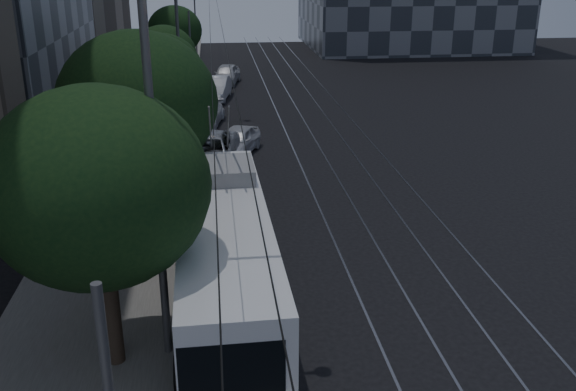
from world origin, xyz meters
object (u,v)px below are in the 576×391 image
Objects in this scene: car_white_c at (216,88)px; pickup_silver at (205,154)px; car_white_b at (206,114)px; car_white_a at (237,141)px; streetlamp_far at (184,13)px; car_white_d at (227,74)px; streetlamp_near at (170,122)px; trolleybus at (225,256)px.

pickup_silver is at bearing -83.48° from car_white_c.
car_white_a is at bearing -65.27° from car_white_b.
car_white_b is at bearing -58.83° from streetlamp_far.
car_white_c reaches higher than car_white_d.
pickup_silver is 0.59× the size of streetlamp_far.
car_white_b is (0.02, 9.14, -0.26)m from pickup_silver.
car_white_a is 6.57m from car_white_b.
car_white_d is at bearing 92.91° from pickup_silver.
car_white_c is 0.46× the size of streetlamp_near.
streetlamp_far is at bearing 102.64° from pickup_silver.
trolleybus is 29.00m from car_white_c.
car_white_c is 1.07× the size of car_white_d.
car_white_b is 0.96× the size of car_white_d.
streetlamp_far reaches higher than car_white_d.
trolleybus reaches higher than pickup_silver.
trolleybus reaches higher than car_white_d.
trolleybus is 2.68× the size of car_white_d.
streetlamp_near is 0.95× the size of streetlamp_far.
trolleybus is 12.64m from pickup_silver.
car_white_b is at bearing -86.36° from car_white_c.
car_white_b is 7.28m from car_white_c.
car_white_b is at bearing 124.35° from car_white_a.
streetlamp_far is (-0.57, 25.89, 0.26)m from streetlamp_near.
streetlamp_far is at bearing 93.00° from trolleybus.
car_white_c is 8.02m from streetlamp_far.
streetlamp_near is (-1.14, -2.33, 4.52)m from trolleybus.
car_white_a is at bearing -77.25° from car_white_c.
car_white_b is at bearing 96.90° from pickup_silver.
car_white_c is at bearing 114.25° from car_white_a.
car_white_a reaches higher than car_white_b.
pickup_silver is 16.40m from car_white_c.
car_white_a is at bearing 66.92° from pickup_silver.
car_white_d is 12.90m from streetlamp_far.
car_white_a is 13.65m from car_white_c.
streetlamp_near is at bearing -80.44° from car_white_b.
car_white_d is (0.97, 34.84, -0.87)m from trolleybus.
car_white_a is 19.48m from car_white_d.
streetlamp_far is (-2.68, 8.19, 5.71)m from car_white_a.
pickup_silver reaches higher than car_white_d.
car_white_d is at bearing 90.11° from car_white_c.
car_white_b is 0.40× the size of streetlamp_far.
streetlamp_near is at bearing -82.20° from car_white_d.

